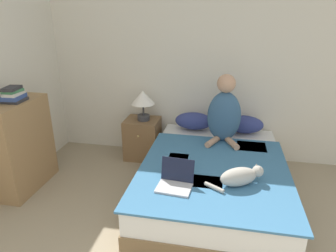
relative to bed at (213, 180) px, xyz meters
name	(u,v)px	position (x,y,z in m)	size (l,w,h in m)	color
wall_back	(218,64)	(-0.05, 1.09, 1.05)	(5.46, 0.05, 2.55)	beige
bed	(213,180)	(0.00, 0.00, 0.00)	(1.45, 2.03, 0.46)	brown
pillow_near	(194,121)	(-0.32, 0.85, 0.34)	(0.48, 0.29, 0.22)	navy
pillow_far	(244,124)	(0.32, 0.85, 0.34)	(0.48, 0.29, 0.22)	navy
person_sitting	(224,113)	(0.06, 0.54, 0.58)	(0.39, 0.38, 0.80)	#33567A
cat_tabby	(240,176)	(0.24, -0.42, 0.32)	(0.52, 0.33, 0.17)	#A8A399
laptop_open	(175,181)	(-0.32, -0.56, 0.28)	(0.32, 0.29, 0.23)	#B7B7BC
nightstand	(143,138)	(-1.01, 0.81, 0.05)	(0.45, 0.42, 0.55)	brown
table_lamp	(143,99)	(-0.98, 0.80, 0.61)	(0.31, 0.31, 0.40)	#38383D
bookshelf	(23,146)	(-2.11, -0.17, 0.28)	(0.29, 0.77, 1.02)	#99754C
book_stack_top	(13,95)	(-2.10, -0.16, 0.87)	(0.21, 0.26, 0.16)	#2D2D33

